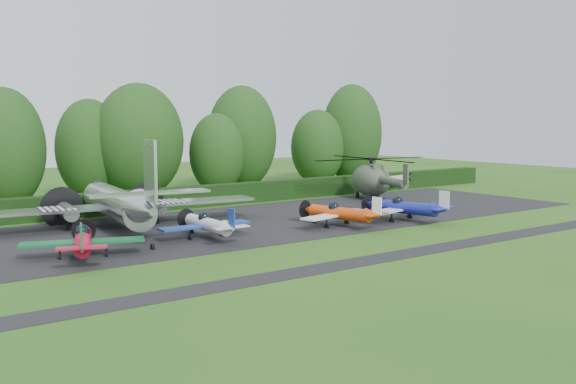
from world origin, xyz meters
TOP-DOWN VIEW (x-y plane):
  - ground at (0.00, 0.00)m, footprint 160.00×160.00m
  - apron at (0.00, 10.00)m, footprint 70.00×18.00m
  - taxiway_verge at (0.00, -6.00)m, footprint 70.00×2.00m
  - hedgerow at (0.00, 21.00)m, footprint 90.00×1.60m
  - transport_plane at (-6.71, 12.72)m, footprint 22.99×17.63m
  - light_plane_red at (-12.26, 4.24)m, footprint 7.26×7.63m
  - light_plane_white at (-3.02, 5.61)m, footprint 6.75×7.10m
  - light_plane_orange at (7.76, 4.06)m, footprint 6.98×7.33m
  - light_plane_blue at (13.88, 3.11)m, footprint 7.40×7.78m
  - helicopter at (21.76, 15.42)m, footprint 13.57×15.89m
  - sign_board at (29.24, 19.46)m, footprint 3.22×0.12m
  - tree_1 at (32.32, 30.54)m, footprint 7.93×7.93m
  - tree_3 at (16.10, 31.91)m, footprint 8.27×8.27m
  - tree_4 at (26.95, 31.06)m, footprint 6.90×6.90m
  - tree_5 at (-1.90, 33.09)m, footprint 7.06×7.06m
  - tree_6 at (11.53, 29.93)m, footprint 6.25×6.25m
  - tree_7 at (2.56, 30.73)m, footprint 9.42×9.42m
  - tree_8 at (-10.87, 29.87)m, footprint 7.18×7.18m

SIDE VIEW (x-z plane):
  - ground at x=0.00m, z-range 0.00..0.00m
  - hedgerow at x=0.00m, z-range -1.00..1.00m
  - taxiway_verge at x=0.00m, z-range 0.00..0.00m
  - apron at x=0.00m, z-range 0.00..0.01m
  - light_plane_white at x=-3.02m, z-range -0.22..2.38m
  - light_plane_orange at x=7.76m, z-range -0.22..2.46m
  - light_plane_red at x=-12.26m, z-range -0.23..2.56m
  - light_plane_blue at x=13.88m, z-range -0.24..2.60m
  - sign_board at x=29.24m, z-range 0.32..2.13m
  - transport_plane at x=-6.71m, z-range -1.63..5.74m
  - helicopter at x=21.76m, z-range 0.16..4.53m
  - tree_6 at x=11.53m, z-range -0.01..9.04m
  - tree_4 at x=26.95m, z-range -0.01..9.58m
  - tree_5 at x=-1.90m, z-range -0.01..10.50m
  - tree_8 at x=-10.87m, z-range -0.01..11.32m
  - tree_7 at x=2.56m, z-range -0.01..12.18m
  - tree_3 at x=16.10m, z-range -0.01..12.35m
  - tree_1 at x=32.32m, z-range -0.01..12.95m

